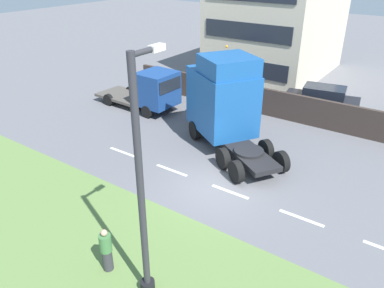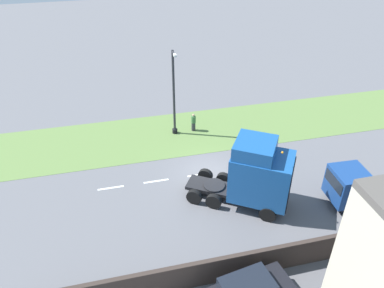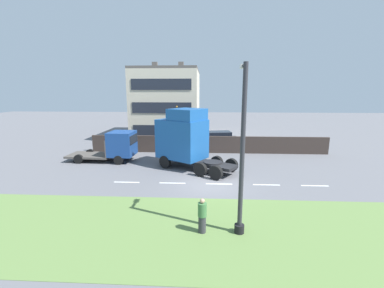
{
  "view_description": "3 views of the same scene",
  "coord_description": "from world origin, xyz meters",
  "views": [
    {
      "loc": [
        -12.09,
        -7.07,
        9.21
      ],
      "look_at": [
        0.25,
        1.49,
        1.6
      ],
      "focal_mm": 35.0,
      "sensor_mm": 36.0,
      "label": 1
    },
    {
      "loc": [
        20.88,
        -6.32,
        16.86
      ],
      "look_at": [
        0.34,
        -1.35,
        2.99
      ],
      "focal_mm": 35.0,
      "sensor_mm": 36.0,
      "label": 2
    },
    {
      "loc": [
        -16.64,
        0.26,
        6.22
      ],
      "look_at": [
        -0.47,
        1.12,
        2.86
      ],
      "focal_mm": 24.0,
      "sensor_mm": 36.0,
      "label": 3
    }
  ],
  "objects": [
    {
      "name": "boundary_wall",
      "position": [
        9.0,
        0.0,
        0.86
      ],
      "size": [
        0.25,
        24.0,
        1.72
      ],
      "color": "#382D28",
      "rests_on": "ground"
    },
    {
      "name": "lorry_cab",
      "position": [
        3.89,
        1.97,
        2.42
      ],
      "size": [
        5.66,
        6.75,
        4.98
      ],
      "rotation": [
        0.0,
        0.0,
        -0.57
      ],
      "color": "black",
      "rests_on": "ground"
    },
    {
      "name": "building_block",
      "position": [
        18.4,
        5.29,
        4.5
      ],
      "size": [
        11.73,
        8.01,
        10.09
      ],
      "color": "beige",
      "rests_on": "ground"
    },
    {
      "name": "pedestrian",
      "position": [
        -6.18,
        0.36,
        0.79
      ],
      "size": [
        0.39,
        0.39,
        1.61
      ],
      "color": "#333338",
      "rests_on": "ground"
    },
    {
      "name": "grass_verge",
      "position": [
        -6.0,
        0.0,
        0.01
      ],
      "size": [
        7.0,
        44.0,
        0.01
      ],
      "color": "#607F42",
      "rests_on": "ground"
    },
    {
      "name": "parked_car",
      "position": [
        10.79,
        -1.13,
        0.95
      ],
      "size": [
        2.58,
        4.72,
        1.94
      ],
      "rotation": [
        0.0,
        0.0,
        0.16
      ],
      "color": "black",
      "rests_on": "ground"
    },
    {
      "name": "lane_markings",
      "position": [
        0.0,
        -0.7,
        0.0
      ],
      "size": [
        0.16,
        14.6,
        0.0
      ],
      "color": "white",
      "rests_on": "ground"
    },
    {
      "name": "lamp_post",
      "position": [
        -6.08,
        -1.29,
        3.29
      ],
      "size": [
        1.34,
        0.44,
        7.34
      ],
      "color": "black",
      "rests_on": "ground"
    },
    {
      "name": "flatbed_truck",
      "position": [
        5.32,
        8.14,
        1.43
      ],
      "size": [
        2.53,
        6.13,
        2.7
      ],
      "rotation": [
        0.0,
        0.0,
        3.1
      ],
      "color": "navy",
      "rests_on": "ground"
    },
    {
      "name": "ground_plane",
      "position": [
        0.0,
        0.0,
        0.0
      ],
      "size": [
        120.0,
        120.0,
        0.0
      ],
      "primitive_type": "plane",
      "color": "slate",
      "rests_on": "ground"
    }
  ]
}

